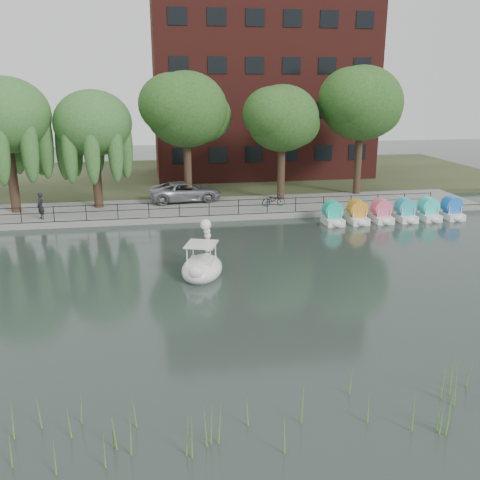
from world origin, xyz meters
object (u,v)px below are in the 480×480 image
object	(u,v)px
pedestrian	(40,204)
minivan	(185,190)
bicycle	(274,199)
swan_boat	(202,264)

from	to	relation	value
pedestrian	minivan	bearing A→B (deg)	75.66
pedestrian	bicycle	bearing A→B (deg)	58.25
minivan	swan_boat	size ratio (longest dim) A/B	1.77
minivan	bicycle	distance (m)	6.70
minivan	swan_boat	distance (m)	15.13
minivan	pedestrian	xyz separation A→B (m)	(-9.68, -3.81, 0.14)
minivan	bicycle	size ratio (longest dim) A/B	3.56
pedestrian	swan_boat	bearing A→B (deg)	3.77
bicycle	pedestrian	world-z (taller)	pedestrian
minivan	swan_boat	world-z (taller)	swan_boat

